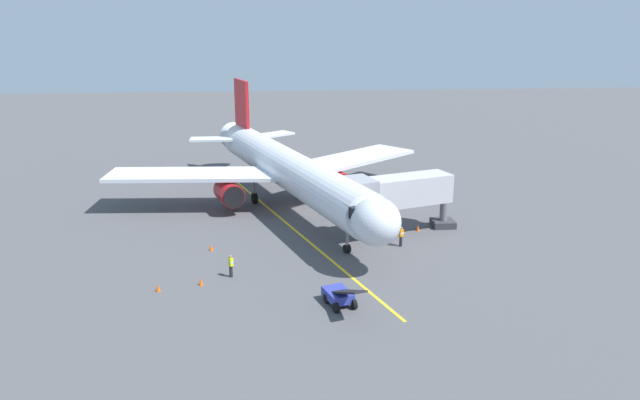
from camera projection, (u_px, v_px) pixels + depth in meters
name	position (u px, v px, depth m)	size (l,w,h in m)	color
ground_plane	(300.00, 210.00, 60.98)	(220.00, 220.00, 0.00)	#4C4C4F
apron_lead_in_line	(291.00, 227.00, 55.79)	(0.24, 40.00, 0.01)	yellow
airplane	(287.00, 169.00, 60.65)	(33.10, 39.32, 11.50)	silver
jet_bridge	(391.00, 194.00, 52.84)	(11.39, 5.97, 5.40)	#B7B7BC
ground_crew_marshaller	(231.00, 266.00, 44.69)	(0.43, 0.47, 1.71)	#23232D
ground_crew_wing_walker	(401.00, 236.00, 50.84)	(0.47, 0.43, 1.71)	#23232D
belt_loader_near_nose	(340.00, 295.00, 40.25)	(2.49, 4.73, 2.32)	#2D3899
safety_cone_nose_left	(418.00, 228.00, 54.75)	(0.32, 0.32, 0.55)	#F2590F
safety_cone_nose_right	(211.00, 247.00, 50.04)	(0.32, 0.32, 0.55)	#F2590F
safety_cone_wing_port	(201.00, 282.00, 43.41)	(0.32, 0.32, 0.55)	#F2590F
safety_cone_wing_starboard	(158.00, 288.00, 42.43)	(0.32, 0.32, 0.55)	#F2590F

